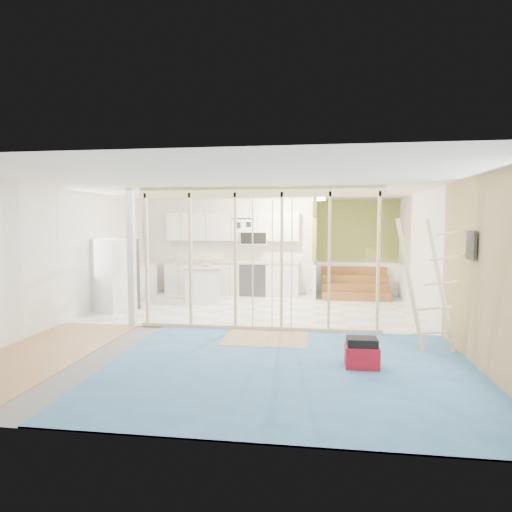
# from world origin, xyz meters

# --- Properties ---
(room) EXTENTS (7.01, 8.01, 2.61)m
(room) POSITION_xyz_m (0.00, 0.00, 1.30)
(room) COLOR slate
(room) RESTS_ON ground
(floor_overlays) EXTENTS (7.00, 8.00, 0.03)m
(floor_overlays) POSITION_xyz_m (0.07, 0.06, 0.01)
(floor_overlays) COLOR white
(floor_overlays) RESTS_ON room
(stud_frame) EXTENTS (4.66, 0.14, 2.60)m
(stud_frame) POSITION_xyz_m (-0.22, -0.00, 1.58)
(stud_frame) COLOR beige
(stud_frame) RESTS_ON room
(base_cabinets) EXTENTS (4.45, 2.24, 0.93)m
(base_cabinets) POSITION_xyz_m (-1.61, 3.36, 0.47)
(base_cabinets) COLOR silver
(base_cabinets) RESTS_ON room
(upper_cabinets) EXTENTS (3.60, 0.41, 0.85)m
(upper_cabinets) POSITION_xyz_m (-0.84, 3.82, 1.82)
(upper_cabinets) COLOR silver
(upper_cabinets) RESTS_ON room
(green_partition) EXTENTS (2.25, 1.51, 2.60)m
(green_partition) POSITION_xyz_m (2.04, 3.66, 0.94)
(green_partition) COLOR olive
(green_partition) RESTS_ON room
(pot_rack) EXTENTS (0.52, 0.52, 0.72)m
(pot_rack) POSITION_xyz_m (-0.31, 1.89, 2.00)
(pot_rack) COLOR black
(pot_rack) RESTS_ON room
(sheathing_panel) EXTENTS (0.02, 4.00, 2.60)m
(sheathing_panel) POSITION_xyz_m (3.48, -2.00, 1.30)
(sheathing_panel) COLOR tan
(sheathing_panel) RESTS_ON room
(electrical_panel) EXTENTS (0.04, 0.30, 0.40)m
(electrical_panel) POSITION_xyz_m (3.43, -1.40, 1.65)
(electrical_panel) COLOR #37373C
(electrical_panel) RESTS_ON room
(ceiling_light) EXTENTS (0.32, 0.32, 0.08)m
(ceiling_light) POSITION_xyz_m (1.40, 3.00, 2.54)
(ceiling_light) COLOR #FFEABF
(ceiling_light) RESTS_ON room
(fridge) EXTENTS (0.93, 0.89, 1.61)m
(fridge) POSITION_xyz_m (-3.05, 1.22, 0.81)
(fridge) COLOR white
(fridge) RESTS_ON room
(island) EXTENTS (1.09, 1.09, 0.89)m
(island) POSITION_xyz_m (-1.40, 2.53, 0.44)
(island) COLOR white
(island) RESTS_ON room
(bowl) EXTENTS (0.25, 0.25, 0.06)m
(bowl) POSITION_xyz_m (-1.33, 2.61, 0.92)
(bowl) COLOR silver
(bowl) RESTS_ON island
(soap_bottle_a) EXTENTS (0.14, 0.14, 0.30)m
(soap_bottle_a) POSITION_xyz_m (-2.42, 3.67, 1.08)
(soap_bottle_a) COLOR #A7AABA
(soap_bottle_a) RESTS_ON base_cabinets
(soap_bottle_b) EXTENTS (0.09, 0.09, 0.19)m
(soap_bottle_b) POSITION_xyz_m (0.70, 3.59, 1.02)
(soap_bottle_b) COLOR silver
(soap_bottle_b) RESTS_ON base_cabinets
(toolbox) EXTENTS (0.45, 0.34, 0.42)m
(toolbox) POSITION_xyz_m (1.94, -1.84, 0.20)
(toolbox) COLOR #AC0F1E
(toolbox) RESTS_ON room
(ladder) EXTENTS (1.06, 0.24, 2.01)m
(ladder) POSITION_xyz_m (3.02, -0.90, 1.03)
(ladder) COLOR #E0CB89
(ladder) RESTS_ON room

